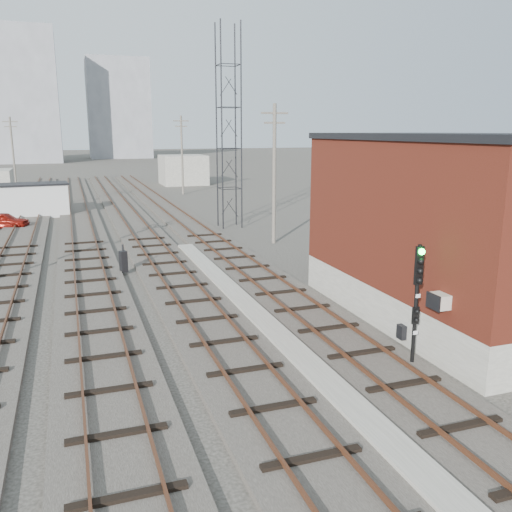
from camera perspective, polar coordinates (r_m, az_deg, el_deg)
name	(u,v)px	position (r m, az deg, el deg)	size (l,w,h in m)	color
ground	(125,194)	(65.79, -13.61, 6.31)	(320.00, 320.00, 0.00)	#282621
track_right	(182,220)	(45.51, -7.83, 3.82)	(3.20, 90.00, 0.39)	#332D28
track_mid_right	(133,222)	(44.92, -12.84, 3.50)	(3.20, 90.00, 0.39)	#332D28
track_mid_left	(81,225)	(44.68, -17.94, 3.14)	(3.20, 90.00, 0.39)	#332D28
track_left	(26,228)	(44.80, -23.06, 2.75)	(3.20, 90.00, 0.39)	#332D28
platform_curb	(258,318)	(21.46, 0.18, -6.51)	(0.90, 28.00, 0.26)	gray
brick_building	(446,229)	(22.18, 19.34, 2.75)	(6.54, 12.20, 7.22)	gray
lattice_tower	(229,128)	(41.75, -2.88, 13.30)	(1.60, 1.60, 15.00)	black
utility_pole_left_c	(13,151)	(75.40, -24.22, 10.02)	(1.80, 0.24, 9.00)	#595147
utility_pole_right_a	(274,171)	(35.51, 1.93, 8.98)	(1.80, 0.24, 9.00)	#595147
utility_pole_right_b	(182,153)	(64.40, -7.80, 10.70)	(1.80, 0.24, 9.00)	#595147
apartment_left	(7,96)	(140.80, -24.70, 15.05)	(22.00, 14.00, 30.00)	gray
apartment_right	(119,109)	(155.84, -14.26, 14.77)	(16.00, 12.00, 26.00)	gray
shed_right	(183,170)	(76.79, -7.68, 8.98)	(6.00, 6.00, 4.00)	gray
signal_mast	(417,297)	(17.37, 16.59, -4.19)	(0.40, 0.41, 3.98)	gray
switch_stand	(123,261)	(28.94, -13.78, -0.55)	(0.44, 0.44, 1.48)	black
site_trailer	(27,200)	(50.95, -23.00, 5.43)	(7.14, 3.62, 2.90)	silver
car_red	(3,220)	(45.71, -25.05, 3.42)	(1.49, 3.69, 1.26)	maroon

